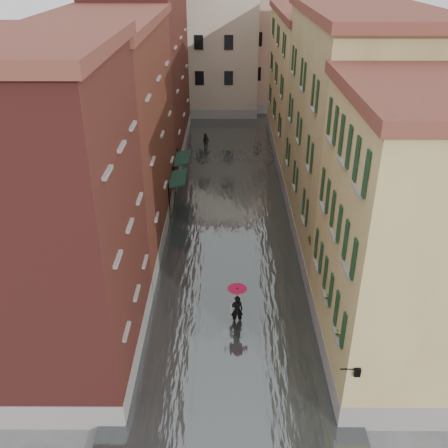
{
  "coord_description": "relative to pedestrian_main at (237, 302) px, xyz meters",
  "views": [
    {
      "loc": [
        -0.22,
        -18.81,
        15.8
      ],
      "look_at": [
        -0.34,
        4.72,
        3.0
      ],
      "focal_mm": 40.0,
      "sensor_mm": 36.0,
      "label": 1
    }
  ],
  "objects": [
    {
      "name": "building_end_pink",
      "position": [
        5.7,
        39.85,
        4.75
      ],
      "size": [
        10.0,
        9.0,
        12.0
      ],
      "primitive_type": "cube",
      "color": "tan",
      "rests_on": "ground"
    },
    {
      "name": "floodwater",
      "position": [
        -0.3,
        12.85,
        -1.15
      ],
      "size": [
        10.0,
        60.0,
        0.2
      ],
      "primitive_type": "cube",
      "color": "#434A4B",
      "rests_on": "ground"
    },
    {
      "name": "awning_far",
      "position": [
        -3.79,
        15.54,
        1.21
      ],
      "size": [
        1.09,
        2.96,
        2.8
      ],
      "color": "#173326",
      "rests_on": "ground"
    },
    {
      "name": "building_left_mid",
      "position": [
        -7.3,
        8.85,
        5.0
      ],
      "size": [
        6.0,
        14.0,
        12.5
      ],
      "primitive_type": "cube",
      "color": "#562B1B",
      "rests_on": "ground"
    },
    {
      "name": "building_left_near",
      "position": [
        -7.3,
        -2.15,
        5.25
      ],
      "size": [
        6.0,
        8.0,
        13.0
      ],
      "primitive_type": "cube",
      "color": "maroon",
      "rests_on": "ground"
    },
    {
      "name": "window_planters",
      "position": [
        3.82,
        -1.46,
        2.26
      ],
      "size": [
        0.59,
        8.04,
        0.84
      ],
      "color": "brown",
      "rests_on": "ground"
    },
    {
      "name": "building_end_cream",
      "position": [
        -3.3,
        37.85,
        5.25
      ],
      "size": [
        12.0,
        9.0,
        13.0
      ],
      "primitive_type": "cube",
      "color": "#C1B399",
      "rests_on": "ground"
    },
    {
      "name": "wall_lantern",
      "position": [
        4.03,
        -6.15,
        1.75
      ],
      "size": [
        0.71,
        0.22,
        0.35
      ],
      "color": "black",
      "rests_on": "ground"
    },
    {
      "name": "building_right_mid",
      "position": [
        6.7,
        8.85,
        5.25
      ],
      "size": [
        6.0,
        14.0,
        13.0
      ],
      "primitive_type": "cube",
      "color": "tan",
      "rests_on": "ground"
    },
    {
      "name": "building_left_far",
      "position": [
        -7.3,
        23.85,
        5.75
      ],
      "size": [
        6.0,
        16.0,
        14.0
      ],
      "primitive_type": "cube",
      "color": "maroon",
      "rests_on": "ground"
    },
    {
      "name": "pedestrian_far",
      "position": [
        -2.4,
        24.57,
        -0.54
      ],
      "size": [
        0.85,
        0.76,
        1.43
      ],
      "primitive_type": "imported",
      "rotation": [
        0.0,
        0.0,
        -0.38
      ],
      "color": "black",
      "rests_on": "ground"
    },
    {
      "name": "awning_near",
      "position": [
        -3.79,
        11.83,
        1.21
      ],
      "size": [
        1.09,
        2.92,
        2.8
      ],
      "color": "#173326",
      "rests_on": "ground"
    },
    {
      "name": "pedestrian_main",
      "position": [
        0.0,
        0.0,
        0.0
      ],
      "size": [
        0.95,
        0.95,
        2.06
      ],
      "color": "black",
      "rests_on": "ground"
    },
    {
      "name": "building_right_far",
      "position": [
        6.7,
        23.85,
        4.5
      ],
      "size": [
        6.0,
        16.0,
        11.5
      ],
      "primitive_type": "cube",
      "color": "tan",
      "rests_on": "ground"
    },
    {
      "name": "ground",
      "position": [
        -0.3,
        -0.15,
        -1.25
      ],
      "size": [
        120.0,
        120.0,
        0.0
      ],
      "primitive_type": "plane",
      "color": "#4F4F51",
      "rests_on": "ground"
    },
    {
      "name": "building_right_near",
      "position": [
        6.7,
        -2.15,
        4.5
      ],
      "size": [
        6.0,
        8.0,
        11.5
      ],
      "primitive_type": "cube",
      "color": "tan",
      "rests_on": "ground"
    }
  ]
}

